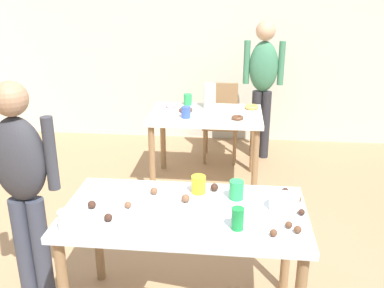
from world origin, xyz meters
TOP-DOWN VIEW (x-y plane):
  - wall_back at (0.00, 3.20)m, footprint 6.40×0.10m
  - dining_table_near at (0.05, -0.19)m, footprint 1.39×0.73m
  - dining_table_far at (0.03, 1.76)m, footprint 1.10×0.76m
  - chair_far_table at (0.15, 2.50)m, footprint 0.41×0.41m
  - person_girl_near at (-0.93, -0.14)m, footprint 0.45×0.21m
  - person_adult_far at (0.61, 2.54)m, footprint 0.45×0.22m
  - mixing_bowl at (0.61, -0.12)m, footprint 0.17×0.17m
  - soda_can at (0.35, -0.36)m, footprint 0.07×0.07m
  - fork_near at (-0.08, -0.20)m, footprint 0.17×0.02m
  - cup_near_0 at (0.34, -0.02)m, footprint 0.09×0.09m
  - cup_near_1 at (-0.54, -0.48)m, footprint 0.09×0.09m
  - cup_near_2 at (0.11, 0.04)m, footprint 0.09×0.09m
  - cake_ball_0 at (-0.28, -0.20)m, footprint 0.04×0.04m
  - cake_ball_1 at (0.20, 0.07)m, footprint 0.05×0.05m
  - cake_ball_2 at (0.66, -0.37)m, footprint 0.04×0.04m
  - cake_ball_3 at (0.04, -0.09)m, footprint 0.05×0.05m
  - cake_ball_4 at (-0.35, -0.35)m, footprint 0.05×0.05m
  - cake_ball_5 at (0.62, -0.32)m, footprint 0.04×0.04m
  - cake_ball_6 at (0.63, 0.07)m, footprint 0.04×0.04m
  - cake_ball_7 at (0.53, -0.41)m, footprint 0.04×0.04m
  - cake_ball_8 at (-0.16, -0.01)m, footprint 0.05×0.05m
  - cake_ball_9 at (-0.49, -0.22)m, footprint 0.05×0.05m
  - cake_ball_10 at (0.70, -0.02)m, footprint 0.04×0.04m
  - cake_ball_11 at (0.70, -0.18)m, footprint 0.04×0.04m
  - pitcher_far at (0.05, 1.95)m, footprint 0.12×0.12m
  - cup_far_0 at (-0.15, 1.59)m, footprint 0.09×0.09m
  - cup_far_1 at (-0.19, 2.05)m, footprint 0.08×0.08m
  - donut_far_0 at (-0.41, 1.70)m, footprint 0.12×0.12m
  - donut_far_1 at (0.20, 1.81)m, footprint 0.13×0.13m
  - donut_far_2 at (0.48, 1.96)m, footprint 0.14×0.14m
  - donut_far_3 at (0.34, 1.59)m, footprint 0.11×0.11m
  - donut_far_4 at (-0.35, 1.94)m, footprint 0.11×0.11m
  - donut_far_5 at (-0.18, 1.79)m, footprint 0.14×0.14m

SIDE VIEW (x-z plane):
  - chair_far_table at x=0.15m, z-range 0.06..0.93m
  - dining_table_far at x=0.03m, z-range 0.27..1.02m
  - dining_table_near at x=0.05m, z-range 0.28..1.03m
  - fork_near at x=-0.08m, z-range 0.75..0.76m
  - donut_far_4 at x=-0.35m, z-range 0.75..0.78m
  - donut_far_3 at x=0.34m, z-range 0.75..0.78m
  - donut_far_0 at x=-0.41m, z-range 0.75..0.78m
  - cake_ball_11 at x=0.70m, z-range 0.75..0.79m
  - donut_far_1 at x=0.20m, z-range 0.75..0.79m
  - cake_ball_5 at x=0.62m, z-range 0.75..0.79m
  - cake_ball_10 at x=0.70m, z-range 0.75..0.79m
  - cake_ball_7 at x=0.53m, z-range 0.75..0.79m
  - cake_ball_2 at x=0.66m, z-range 0.75..0.79m
  - cake_ball_0 at x=-0.28m, z-range 0.75..0.79m
  - donut_far_5 at x=-0.18m, z-range 0.75..0.79m
  - donut_far_2 at x=0.48m, z-range 0.75..0.79m
  - cake_ball_6 at x=0.63m, z-range 0.75..0.79m
  - cake_ball_8 at x=-0.16m, z-range 0.75..0.80m
  - cake_ball_4 at x=-0.35m, z-range 0.75..0.80m
  - cake_ball_9 at x=-0.49m, z-range 0.75..0.80m
  - cake_ball_1 at x=0.20m, z-range 0.75..0.80m
  - cake_ball_3 at x=0.04m, z-range 0.75..0.80m
  - mixing_bowl at x=0.61m, z-range 0.75..0.83m
  - cup_far_0 at x=-0.15m, z-range 0.75..0.86m
  - cup_near_2 at x=0.11m, z-range 0.75..0.86m
  - cup_near_0 at x=0.34m, z-range 0.75..0.86m
  - cup_near_1 at x=-0.54m, z-range 0.75..0.87m
  - cup_far_1 at x=-0.19m, z-range 0.75..0.87m
  - soda_can at x=0.35m, z-range 0.75..0.87m
  - person_girl_near at x=-0.93m, z-range 0.14..1.61m
  - pitcher_far at x=0.05m, z-range 0.75..1.01m
  - person_adult_far at x=0.61m, z-range 0.16..1.74m
  - wall_back at x=0.00m, z-range 0.00..2.60m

